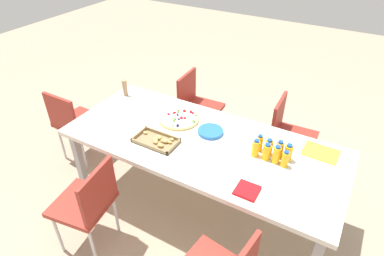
{
  "coord_description": "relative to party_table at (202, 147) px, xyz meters",
  "views": [
    {
      "loc": [
        -0.96,
        1.83,
        2.32
      ],
      "look_at": [
        0.14,
        -0.09,
        0.77
      ],
      "focal_mm": 30.3,
      "sensor_mm": 36.0,
      "label": 1
    }
  ],
  "objects": [
    {
      "name": "chair_far_right",
      "position": [
        0.53,
        0.78,
        -0.19
      ],
      "size": [
        0.46,
        0.46,
        0.83
      ],
      "rotation": [
        0.0,
        0.0,
        -1.42
      ],
      "color": "maroon",
      "rests_on": "ground_plane"
    },
    {
      "name": "juice_bottle_0",
      "position": [
        -0.66,
        -0.11,
        0.13
      ],
      "size": [
        0.06,
        0.06,
        0.14
      ],
      "color": "#F9AF14",
      "rests_on": "party_table"
    },
    {
      "name": "chair_near_left",
      "position": [
        -0.5,
        -0.82,
        -0.19
      ],
      "size": [
        0.42,
        0.42,
        0.83
      ],
      "rotation": [
        0.0,
        0.0,
        1.62
      ],
      "color": "maroon",
      "rests_on": "ground_plane"
    },
    {
      "name": "fruit_pizza",
      "position": [
        0.32,
        -0.17,
        0.07
      ],
      "size": [
        0.36,
        0.36,
        0.05
      ],
      "color": "tan",
      "rests_on": "party_table"
    },
    {
      "name": "party_table",
      "position": [
        0.0,
        0.0,
        0.0
      ],
      "size": [
        2.24,
        0.96,
        0.75
      ],
      "color": "silver",
      "rests_on": "ground_plane"
    },
    {
      "name": "chair_near_right",
      "position": [
        0.53,
        -0.86,
        -0.19
      ],
      "size": [
        0.41,
        0.41,
        0.83
      ],
      "rotation": [
        0.0,
        0.0,
        1.61
      ],
      "color": "maroon",
      "rests_on": "ground_plane"
    },
    {
      "name": "juice_bottle_7",
      "position": [
        -0.43,
        -0.04,
        0.13
      ],
      "size": [
        0.06,
        0.06,
        0.15
      ],
      "color": "#FAAE14",
      "rests_on": "party_table"
    },
    {
      "name": "juice_bottle_2",
      "position": [
        -0.51,
        -0.11,
        0.12
      ],
      "size": [
        0.06,
        0.06,
        0.13
      ],
      "color": "#F9AF14",
      "rests_on": "party_table"
    },
    {
      "name": "chair_end",
      "position": [
        1.45,
        0.06,
        -0.19
      ],
      "size": [
        0.4,
        0.4,
        0.83
      ],
      "rotation": [
        0.0,
        0.0,
        3.13
      ],
      "color": "maroon",
      "rests_on": "ground_plane"
    },
    {
      "name": "juice_bottle_5",
      "position": [
        -0.59,
        -0.04,
        0.13
      ],
      "size": [
        0.06,
        0.06,
        0.15
      ],
      "color": "#F9AE14",
      "rests_on": "party_table"
    },
    {
      "name": "juice_bottle_6",
      "position": [
        -0.52,
        -0.04,
        0.13
      ],
      "size": [
        0.06,
        0.06,
        0.14
      ],
      "color": "#F9AB14",
      "rests_on": "party_table"
    },
    {
      "name": "cardboard_tube",
      "position": [
        1.01,
        -0.28,
        0.14
      ],
      "size": [
        0.04,
        0.04,
        0.16
      ],
      "primitive_type": "cylinder",
      "color": "#9E7A56",
      "rests_on": "party_table"
    },
    {
      "name": "juice_bottle_3",
      "position": [
        -0.43,
        -0.12,
        0.13
      ],
      "size": [
        0.05,
        0.05,
        0.14
      ],
      "color": "#F9AD14",
      "rests_on": "party_table"
    },
    {
      "name": "juice_bottle_4",
      "position": [
        -0.66,
        -0.03,
        0.12
      ],
      "size": [
        0.05,
        0.05,
        0.13
      ],
      "color": "#FAAB14",
      "rests_on": "party_table"
    },
    {
      "name": "napkin_stack",
      "position": [
        -0.52,
        0.34,
        0.07
      ],
      "size": [
        0.15,
        0.15,
        0.02
      ],
      "primitive_type": "cube",
      "color": "red",
      "rests_on": "party_table"
    },
    {
      "name": "snack_tray",
      "position": [
        0.3,
        0.19,
        0.07
      ],
      "size": [
        0.35,
        0.2,
        0.04
      ],
      "color": "olive",
      "rests_on": "party_table"
    },
    {
      "name": "paper_folder",
      "position": [
        -0.86,
        -0.32,
        0.06
      ],
      "size": [
        0.27,
        0.21,
        0.01
      ],
      "primitive_type": "cube",
      "rotation": [
        0.0,
        0.0,
        -0.03
      ],
      "color": "yellow",
      "rests_on": "party_table"
    },
    {
      "name": "ground_plane",
      "position": [
        0.0,
        0.0,
        -0.69
      ],
      "size": [
        12.0,
        12.0,
        0.0
      ],
      "primitive_type": "plane",
      "color": "tan"
    },
    {
      "name": "plate_stack",
      "position": [
        -0.01,
        -0.13,
        0.07
      ],
      "size": [
        0.21,
        0.21,
        0.03
      ],
      "color": "blue",
      "rests_on": "party_table"
    },
    {
      "name": "juice_bottle_1",
      "position": [
        -0.59,
        -0.11,
        0.13
      ],
      "size": [
        0.06,
        0.06,
        0.14
      ],
      "color": "#F9AB14",
      "rests_on": "party_table"
    }
  ]
}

